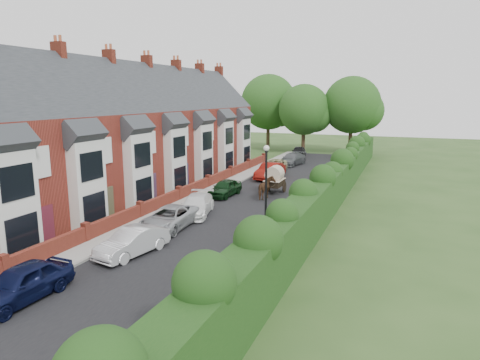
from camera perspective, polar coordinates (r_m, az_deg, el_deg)
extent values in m
plane|color=#2D4C1E|center=(21.48, -8.81, -9.97)|extent=(140.00, 140.00, 0.00)
cube|color=black|center=(31.18, 0.59, -3.11)|extent=(6.00, 58.00, 0.02)
cube|color=#9B9992|center=(30.00, 7.94, -3.70)|extent=(2.20, 58.00, 0.12)
cube|color=#9B9992|center=(32.69, -5.73, -2.41)|extent=(1.70, 58.00, 0.12)
cube|color=gray|center=(30.25, 6.01, -3.52)|extent=(0.18, 58.00, 0.13)
cube|color=gray|center=(32.34, -4.47, -2.52)|extent=(0.18, 58.00, 0.13)
cube|color=#163D13|center=(29.36, 11.42, -1.75)|extent=(1.50, 58.00, 2.50)
cube|color=maroon|center=(34.84, -16.39, 3.37)|extent=(8.00, 40.00, 6.50)
cube|color=#25282C|center=(34.57, -16.69, 8.71)|extent=(8.00, 40.20, 8.00)
cube|color=silver|center=(22.62, -27.89, -3.18)|extent=(0.70, 2.40, 5.20)
cube|color=black|center=(22.65, -26.99, -6.23)|extent=(0.06, 1.80, 1.60)
cube|color=black|center=(22.11, -27.54, -0.27)|extent=(0.06, 1.80, 1.60)
cube|color=#25282C|center=(22.26, -28.84, 4.38)|extent=(1.70, 2.60, 1.70)
cube|color=#3F2D2D|center=(24.58, -24.34, -5.54)|extent=(0.08, 0.90, 2.10)
cube|color=silver|center=(23.82, -25.13, 2.15)|extent=(0.12, 1.20, 1.60)
cube|color=silver|center=(26.04, -19.60, -0.78)|extent=(0.70, 2.40, 5.20)
cube|color=black|center=(26.07, -18.81, -3.43)|extent=(0.06, 1.80, 1.60)
cube|color=black|center=(25.59, -19.14, 1.78)|extent=(0.06, 1.80, 1.60)
cube|color=#25282C|center=(25.72, -20.29, 5.80)|extent=(1.70, 2.60, 1.70)
cube|color=#3F2D2D|center=(28.14, -17.08, -3.01)|extent=(0.08, 0.90, 2.10)
cube|color=silver|center=(27.46, -17.59, 3.74)|extent=(0.12, 1.20, 1.60)
cube|color=silver|center=(29.91, -13.35, 1.04)|extent=(0.70, 2.40, 5.20)
cube|color=black|center=(29.93, -12.66, -1.26)|extent=(0.06, 1.80, 1.60)
cube|color=black|center=(29.52, -12.86, 3.29)|extent=(0.06, 1.80, 1.60)
cube|color=#25282C|center=(29.63, -13.85, 6.78)|extent=(1.70, 2.60, 1.70)
cube|color=#3F2D2D|center=(32.08, -11.55, -1.03)|extent=(0.08, 0.90, 2.10)
cube|color=silver|center=(31.47, -11.87, 4.91)|extent=(0.12, 1.20, 1.60)
cube|color=silver|center=(34.07, -8.57, 2.43)|extent=(0.70, 2.40, 5.20)
cube|color=black|center=(34.09, -7.97, 0.40)|extent=(0.06, 1.80, 1.60)
cube|color=black|center=(33.73, -8.08, 4.41)|extent=(0.06, 1.80, 1.60)
cube|color=#25282C|center=(33.83, -8.94, 7.47)|extent=(1.70, 2.60, 1.70)
cube|color=#3F2D2D|center=(36.28, -7.27, 0.51)|extent=(0.08, 0.90, 2.10)
cube|color=silver|center=(35.73, -7.46, 5.77)|extent=(0.12, 1.20, 1.60)
cube|color=silver|center=(38.43, -4.84, 3.50)|extent=(0.70, 2.40, 5.20)
cube|color=black|center=(38.45, -4.32, 1.70)|extent=(0.06, 1.80, 1.60)
cube|color=black|center=(38.13, -4.37, 5.26)|extent=(0.06, 1.80, 1.60)
cube|color=#25282C|center=(38.22, -5.12, 7.97)|extent=(1.70, 2.60, 1.70)
cube|color=#3F2D2D|center=(40.67, -3.89, 1.72)|extent=(0.08, 0.90, 2.10)
cube|color=silver|center=(40.16, -4.00, 6.42)|extent=(0.12, 1.20, 1.60)
cube|color=silver|center=(42.94, -1.89, 4.33)|extent=(0.70, 2.40, 5.20)
cube|color=black|center=(42.95, -1.42, 2.72)|extent=(0.06, 1.80, 1.60)
cube|color=black|center=(42.67, -1.44, 5.91)|extent=(0.06, 1.80, 1.60)
cube|color=#25282C|center=(42.74, -2.10, 8.34)|extent=(1.70, 2.60, 1.70)
cube|color=#3F2D2D|center=(45.18, -1.18, 2.69)|extent=(0.08, 0.90, 2.10)
cube|color=silver|center=(44.71, -1.23, 6.92)|extent=(0.12, 1.20, 1.60)
cube|color=silver|center=(47.54, 0.51, 5.00)|extent=(0.70, 2.40, 5.20)
cube|color=black|center=(47.55, 0.93, 3.54)|extent=(0.06, 1.80, 1.60)
cube|color=black|center=(47.29, 0.94, 6.43)|extent=(0.06, 1.80, 1.60)
cube|color=#25282C|center=(47.36, 0.35, 8.62)|extent=(1.70, 2.60, 1.70)
cube|color=#3F2D2D|center=(49.78, 1.04, 3.48)|extent=(0.08, 0.90, 2.10)
cube|color=silver|center=(49.35, 1.03, 7.32)|extent=(0.12, 1.20, 1.60)
cube|color=maroon|center=(30.88, -23.00, 15.14)|extent=(0.90, 0.50, 1.60)
cylinder|color=#A45031|center=(31.11, -23.41, 16.84)|extent=(0.20, 0.20, 0.50)
cylinder|color=#A45031|center=(30.83, -22.86, 16.94)|extent=(0.20, 0.20, 0.50)
cube|color=maroon|center=(34.65, -17.05, 14.99)|extent=(0.90, 0.50, 1.60)
cylinder|color=#A45031|center=(34.86, -17.41, 16.52)|extent=(0.20, 0.20, 0.50)
cylinder|color=#A45031|center=(34.61, -16.87, 16.59)|extent=(0.20, 0.20, 0.50)
cube|color=maroon|center=(38.70, -12.32, 14.77)|extent=(0.90, 0.50, 1.60)
cylinder|color=#A45031|center=(38.89, -12.63, 16.14)|extent=(0.20, 0.20, 0.50)
cylinder|color=#A45031|center=(38.67, -12.12, 16.19)|extent=(0.20, 0.20, 0.50)
cube|color=maroon|center=(42.96, -8.51, 14.51)|extent=(0.90, 0.50, 1.60)
cylinder|color=#A45031|center=(43.13, -8.78, 15.76)|extent=(0.20, 0.20, 0.50)
cylinder|color=#A45031|center=(42.93, -8.30, 15.79)|extent=(0.20, 0.20, 0.50)
cube|color=maroon|center=(47.36, -5.40, 14.26)|extent=(0.90, 0.50, 1.60)
cylinder|color=#A45031|center=(47.51, -5.65, 15.39)|extent=(0.20, 0.20, 0.50)
cylinder|color=#A45031|center=(47.33, -5.20, 15.42)|extent=(0.20, 0.20, 0.50)
cube|color=maroon|center=(51.87, -2.84, 14.02)|extent=(0.90, 0.50, 1.60)
cylinder|color=#A45031|center=(52.00, -3.05, 15.06)|extent=(0.20, 0.20, 0.50)
cylinder|color=#A45031|center=(51.84, -2.64, 15.07)|extent=(0.20, 0.20, 0.50)
cube|color=maroon|center=(22.66, -24.06, -8.50)|extent=(0.30, 4.70, 0.90)
cube|color=maroon|center=(26.19, -16.27, -5.36)|extent=(0.30, 4.70, 0.90)
cube|color=maroon|center=(30.13, -10.48, -2.95)|extent=(0.30, 4.70, 0.90)
cube|color=maroon|center=(34.36, -6.09, -1.08)|extent=(0.30, 4.70, 0.90)
cube|color=maroon|center=(38.76, -2.68, 0.37)|extent=(0.30, 4.70, 0.90)
cube|color=maroon|center=(43.30, 0.03, 1.52)|extent=(0.30, 4.70, 0.90)
cube|color=maroon|center=(47.93, 2.22, 2.45)|extent=(0.30, 4.70, 0.90)
cube|color=maroon|center=(21.08, -28.96, -10.10)|extent=(0.35, 0.35, 1.10)
cube|color=maroon|center=(24.33, -19.89, -6.61)|extent=(0.35, 0.35, 1.10)
cube|color=maroon|center=(28.09, -13.18, -3.88)|extent=(0.35, 0.35, 1.10)
cube|color=maroon|center=(32.19, -8.14, -1.78)|extent=(0.35, 0.35, 1.10)
cube|color=maroon|center=(36.52, -4.28, -0.16)|extent=(0.35, 0.35, 1.10)
cube|color=maroon|center=(41.00, -1.25, 1.12)|extent=(0.35, 0.35, 1.10)
cube|color=maroon|center=(45.59, 1.18, 2.13)|extent=(0.35, 0.35, 1.10)
cube|color=maroon|center=(50.26, 3.16, 2.96)|extent=(0.35, 0.35, 1.10)
cylinder|color=black|center=(22.93, 3.47, -2.21)|extent=(0.12, 0.12, 4.80)
cylinder|color=black|center=(22.50, 3.54, 3.87)|extent=(0.20, 0.20, 0.10)
sphere|color=silver|center=(22.48, 3.55, 4.25)|extent=(0.32, 0.32, 0.32)
cylinder|color=#332316|center=(58.99, 8.44, 5.86)|extent=(0.50, 0.50, 4.75)
sphere|color=#204717|center=(58.78, 8.54, 9.27)|extent=(6.80, 6.80, 6.80)
sphere|color=#204717|center=(58.80, 9.90, 8.58)|extent=(4.76, 4.76, 4.76)
cylinder|color=#332316|center=(59.89, 14.52, 5.94)|extent=(0.50, 0.50, 5.25)
sphere|color=#204717|center=(59.69, 14.70, 9.66)|extent=(7.60, 7.60, 7.60)
sphere|color=#204717|center=(59.84, 16.16, 8.88)|extent=(5.32, 5.32, 5.32)
cylinder|color=#332316|center=(63.43, 3.76, 6.66)|extent=(0.50, 0.50, 5.50)
sphere|color=#204717|center=(63.25, 3.81, 10.33)|extent=(8.00, 8.00, 8.00)
sphere|color=#204717|center=(63.08, 5.29, 9.61)|extent=(5.60, 5.60, 5.60)
imported|color=black|center=(18.61, -27.15, -12.17)|extent=(1.82, 4.23, 1.42)
imported|color=silver|center=(21.80, -14.15, -8.01)|extent=(2.12, 4.21, 1.32)
imported|color=#A2A5A9|center=(25.50, -9.42, -5.04)|extent=(2.37, 4.77, 1.30)
imported|color=white|center=(28.22, -5.85, -3.36)|extent=(2.91, 4.80, 1.30)
imported|color=black|center=(33.30, -2.03, -1.07)|extent=(1.70, 3.88, 1.30)
imported|color=maroon|center=(40.29, 4.03, 1.20)|extent=(1.86, 4.66, 1.51)
imported|color=beige|center=(44.14, 4.78, 1.91)|extent=(2.94, 4.90, 1.27)
imported|color=#565A5D|center=(48.67, 6.95, 2.78)|extent=(2.64, 4.91, 1.35)
imported|color=black|center=(55.12, 7.82, 3.75)|extent=(2.21, 4.27, 1.39)
imported|color=#492D1A|center=(32.35, 3.52, -1.11)|extent=(0.97, 2.01, 1.67)
cube|color=black|center=(34.32, 4.62, -0.37)|extent=(1.21, 2.02, 0.51)
cylinder|color=#BCAA92|center=(34.19, 4.64, 0.79)|extent=(1.31, 1.26, 1.31)
cube|color=#BCAA92|center=(34.27, 4.62, 0.04)|extent=(1.33, 2.07, 0.04)
cylinder|color=black|center=(35.16, 3.87, -0.75)|extent=(0.08, 0.91, 0.91)
cylinder|color=black|center=(34.80, 5.93, -0.91)|extent=(0.08, 0.91, 0.91)
cylinder|color=black|center=(33.38, 3.48, -0.59)|extent=(0.06, 1.82, 0.06)
cylinder|color=black|center=(33.17, 4.64, -0.69)|extent=(0.06, 1.82, 0.06)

